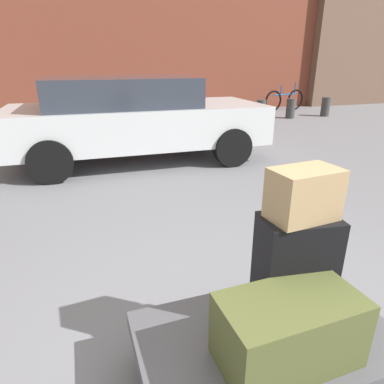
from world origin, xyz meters
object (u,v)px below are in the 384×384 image
object	(u,v)px
parked_car	(134,117)
bollard_kerb_mid	(261,110)
luggage_cart	(266,344)
duffel_bag_tan_topmost_pile	(304,194)
bicycle_leaning	(285,100)
bollard_kerb_near	(214,112)
bollard_corner	(326,107)
duffel_bag_olive_rear_right	(288,330)
suitcase_black_front_right	(294,268)
bollard_kerb_far	(291,109)

from	to	relation	value
parked_car	bollard_kerb_mid	world-z (taller)	parked_car
luggage_cart	duffel_bag_tan_topmost_pile	bearing A→B (deg)	27.40
bicycle_leaning	bollard_kerb_near	bearing A→B (deg)	-155.14
bollard_kerb_near	bollard_corner	xyz separation A→B (m)	(3.86, 0.00, 0.00)
luggage_cart	parked_car	size ratio (longest dim) A/B	0.31
parked_car	duffel_bag_olive_rear_right	bearing A→B (deg)	-91.94
duffel_bag_tan_topmost_pile	bollard_kerb_near	size ratio (longest dim) A/B	0.56
luggage_cart	duffel_bag_olive_rear_right	xyz separation A→B (m)	(-0.00, -0.16, 0.24)
duffel_bag_tan_topmost_pile	bollard_kerb_near	bearing A→B (deg)	65.67
duffel_bag_tan_topmost_pile	parked_car	bearing A→B (deg)	85.85
luggage_cart	bollard_kerb_mid	xyz separation A→B (m)	(4.50, 7.91, 0.03)
luggage_cart	bicycle_leaning	bearing A→B (deg)	56.16
bollard_corner	suitcase_black_front_right	bearing A→B (deg)	-130.45
parked_car	bollard_corner	bearing A→B (deg)	25.45
suitcase_black_front_right	bollard_kerb_far	world-z (taller)	suitcase_black_front_right
bollard_kerb_near	bollard_kerb_far	xyz separation A→B (m)	(2.55, 0.00, 0.00)
duffel_bag_tan_topmost_pile	bollard_corner	bearing A→B (deg)	44.91
duffel_bag_tan_topmost_pile	bollard_kerb_far	xyz separation A→B (m)	(5.34, 7.81, -0.76)
parked_car	bollard_kerb_mid	bearing A→B (deg)	36.26
luggage_cart	parked_car	world-z (taller)	parked_car
duffel_bag_olive_rear_right	parked_car	size ratio (longest dim) A/B	0.15
luggage_cart	duffel_bag_olive_rear_right	size ratio (longest dim) A/B	2.06
suitcase_black_front_right	duffel_bag_tan_topmost_pile	bearing A→B (deg)	0.00
luggage_cart	bicycle_leaning	size ratio (longest dim) A/B	0.76
bollard_kerb_near	bollard_kerb_far	bearing A→B (deg)	0.00
bicycle_leaning	bollard_kerb_near	world-z (taller)	bicycle_leaning
bicycle_leaning	bollard_kerb_far	bearing A→B (deg)	-117.23
duffel_bag_tan_topmost_pile	luggage_cart	bearing A→B (deg)	-157.24
bollard_kerb_near	bollard_kerb_far	distance (m)	2.55
duffel_bag_tan_topmost_pile	bicycle_leaning	xyz separation A→B (m)	(6.14, 9.36, -0.68)
bollard_kerb_far	bollard_corner	distance (m)	1.31
duffel_bag_tan_topmost_pile	bollard_kerb_mid	size ratio (longest dim) A/B	0.56
luggage_cart	suitcase_black_front_right	distance (m)	0.43
luggage_cart	parked_car	distance (m)	4.75
bicycle_leaning	bollard_corner	world-z (taller)	bicycle_leaning
duffel_bag_olive_rear_right	suitcase_black_front_right	bearing A→B (deg)	50.86
luggage_cart	bollard_kerb_near	world-z (taller)	bollard_kerb_near
parked_car	luggage_cart	bearing A→B (deg)	-91.96
parked_car	bollard_corner	distance (m)	7.43
bollard_kerb_mid	luggage_cart	bearing A→B (deg)	-119.66
bollard_corner	bollard_kerb_far	bearing A→B (deg)	180.00
duffel_bag_tan_topmost_pile	bollard_kerb_mid	distance (m)	8.95
luggage_cart	bollard_kerb_far	world-z (taller)	bollard_kerb_far
duffel_bag_olive_rear_right	bollard_kerb_mid	world-z (taller)	duffel_bag_olive_rear_right
duffel_bag_tan_topmost_pile	bollard_kerb_far	world-z (taller)	duffel_bag_tan_topmost_pile
parked_car	duffel_bag_tan_topmost_pile	bearing A→B (deg)	-89.51
bollard_kerb_mid	bollard_kerb_far	world-z (taller)	same
bollard_kerb_far	duffel_bag_tan_topmost_pile	bearing A→B (deg)	-124.39
bollard_kerb_far	bollard_corner	size ratio (longest dim) A/B	1.00
suitcase_black_front_right	duffel_bag_tan_topmost_pile	size ratio (longest dim) A/B	1.76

